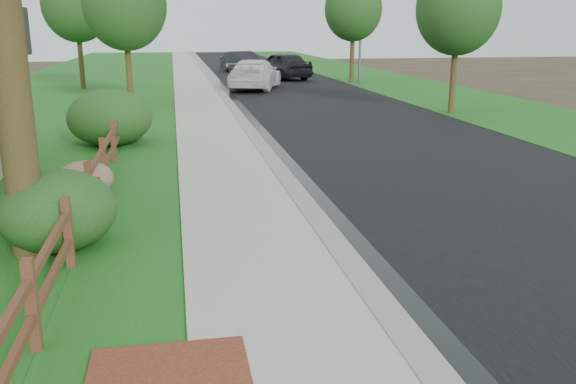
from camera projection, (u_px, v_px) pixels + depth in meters
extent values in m
plane|color=#352C1D|center=(368.00, 342.00, 6.84)|extent=(120.00, 120.00, 0.00)
cube|color=black|center=(273.00, 79.00, 40.84)|extent=(8.00, 90.00, 0.02)
cube|color=gray|center=(211.00, 79.00, 40.09)|extent=(0.40, 90.00, 0.12)
cube|color=black|center=(216.00, 80.00, 40.16)|extent=(0.50, 90.00, 0.00)
cube|color=#AFAA98|center=(191.00, 80.00, 39.86)|extent=(2.20, 90.00, 0.10)
cube|color=#19581A|center=(161.00, 80.00, 39.53)|extent=(1.60, 90.00, 0.06)
cube|color=#19581A|center=(78.00, 82.00, 38.62)|extent=(9.00, 90.00, 0.04)
cube|color=#19581A|center=(372.00, 77.00, 42.06)|extent=(6.00, 90.00, 0.04)
cube|color=#4B2619|center=(32.00, 308.00, 6.44)|extent=(0.12, 0.12, 1.10)
cube|color=#4B2619|center=(68.00, 234.00, 8.71)|extent=(0.12, 0.12, 1.10)
cube|color=#4B2619|center=(90.00, 191.00, 10.99)|extent=(0.12, 0.12, 1.10)
cube|color=#4B2619|center=(104.00, 163.00, 13.27)|extent=(0.12, 0.12, 1.10)
cube|color=#4B2619|center=(113.00, 143.00, 15.54)|extent=(0.12, 0.12, 1.10)
cube|color=#4B2619|center=(121.00, 128.00, 17.82)|extent=(0.12, 0.12, 1.10)
cube|color=#4B2619|center=(126.00, 116.00, 20.09)|extent=(0.12, 0.12, 1.10)
cube|color=#4B2619|center=(4.00, 378.00, 5.32)|extent=(0.08, 2.35, 0.10)
cube|color=#4B2619|center=(54.00, 273.00, 7.60)|extent=(0.08, 2.35, 0.10)
cube|color=#4B2619|center=(51.00, 243.00, 7.50)|extent=(0.08, 2.35, 0.10)
cube|color=#4B2619|center=(81.00, 216.00, 9.88)|extent=(0.08, 2.35, 0.10)
cube|color=#4B2619|center=(79.00, 192.00, 9.77)|extent=(0.08, 2.35, 0.10)
cube|color=#4B2619|center=(98.00, 180.00, 12.15)|extent=(0.08, 2.35, 0.10)
cube|color=#4B2619|center=(96.00, 161.00, 12.05)|extent=(0.08, 2.35, 0.10)
cube|color=#4B2619|center=(109.00, 156.00, 14.43)|extent=(0.08, 2.35, 0.10)
cube|color=#4B2619|center=(108.00, 139.00, 14.32)|extent=(0.08, 2.35, 0.10)
cube|color=#4B2619|center=(118.00, 138.00, 16.71)|extent=(0.08, 2.35, 0.10)
cube|color=#4B2619|center=(116.00, 124.00, 16.60)|extent=(0.08, 2.35, 0.10)
cube|color=#4B2619|center=(124.00, 125.00, 18.98)|extent=(0.08, 2.35, 0.10)
cube|color=#4B2619|center=(123.00, 112.00, 18.88)|extent=(0.08, 2.35, 0.10)
cylinder|color=#3E3019|center=(10.00, 75.00, 8.67)|extent=(0.52, 0.52, 5.50)
imported|color=silver|center=(255.00, 74.00, 33.88)|extent=(3.93, 6.10, 1.64)
imported|color=black|center=(282.00, 65.00, 40.44)|extent=(3.75, 5.64, 1.79)
imported|color=black|center=(243.00, 62.00, 45.90)|extent=(3.34, 5.09, 1.59)
cylinder|color=slate|center=(361.00, 17.00, 37.11)|extent=(0.16, 0.16, 7.92)
ellipsoid|color=brown|center=(85.00, 179.00, 12.55)|extent=(1.22, 0.95, 0.77)
ellipsoid|color=#1A4317|center=(57.00, 211.00, 9.52)|extent=(2.29, 2.29, 1.28)
ellipsoid|color=#1A4317|center=(110.00, 118.00, 17.84)|extent=(3.21, 3.21, 1.67)
cylinder|color=#3E3019|center=(128.00, 63.00, 26.43)|extent=(0.26, 0.26, 3.79)
ellipsoid|color=#1A4317|center=(124.00, 4.00, 25.79)|extent=(3.54, 3.54, 3.90)
cylinder|color=#3E3019|center=(454.00, 69.00, 24.24)|extent=(0.25, 0.25, 3.58)
ellipsoid|color=#1A4317|center=(458.00, 9.00, 23.64)|extent=(3.27, 3.27, 3.60)
cylinder|color=#3E3019|center=(80.00, 53.00, 33.64)|extent=(0.27, 0.27, 4.01)
ellipsoid|color=#1A4317|center=(76.00, 4.00, 32.97)|extent=(3.70, 3.70, 4.07)
cylinder|color=#3E3019|center=(352.00, 51.00, 37.80)|extent=(0.27, 0.27, 3.88)
ellipsoid|color=#1A4317|center=(353.00, 9.00, 37.15)|extent=(3.51, 3.51, 3.87)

